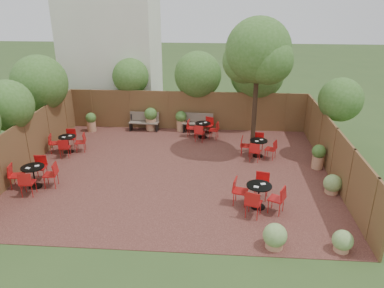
{
  "coord_description": "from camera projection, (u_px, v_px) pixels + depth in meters",
  "views": [
    {
      "loc": [
        1.63,
        -13.4,
        6.69
      ],
      "look_at": [
        0.59,
        0.5,
        1.0
      ],
      "focal_mm": 35.24,
      "sensor_mm": 36.0,
      "label": 1
    }
  ],
  "objects": [
    {
      "name": "ground",
      "position": [
        176.0,
        171.0,
        15.01
      ],
      "size": [
        80.0,
        80.0,
        0.0
      ],
      "primitive_type": "plane",
      "color": "#354F23",
      "rests_on": "ground"
    },
    {
      "name": "fence_right",
      "position": [
        334.0,
        153.0,
        14.22
      ],
      "size": [
        0.08,
        10.0,
        2.0
      ],
      "primitive_type": "cube",
      "color": "brown",
      "rests_on": "ground"
    },
    {
      "name": "planters",
      "position": [
        177.0,
        126.0,
        18.28
      ],
      "size": [
        11.03,
        4.58,
        1.17
      ],
      "color": "#B17B58",
      "rests_on": "courtyard_paving"
    },
    {
      "name": "courtyard_paving",
      "position": [
        176.0,
        171.0,
        15.01
      ],
      "size": [
        12.0,
        10.0,
        0.02
      ],
      "primitive_type": "cube",
      "color": "#3C1D18",
      "rests_on": "ground"
    },
    {
      "name": "courtyard_tree",
      "position": [
        258.0,
        55.0,
        15.23
      ],
      "size": [
        2.81,
        2.71,
        5.78
      ],
      "rotation": [
        0.0,
        0.0,
        0.19
      ],
      "color": "black",
      "rests_on": "courtyard_paving"
    },
    {
      "name": "park_bench_left",
      "position": [
        144.0,
        121.0,
        19.25
      ],
      "size": [
        1.52,
        0.54,
        0.93
      ],
      "rotation": [
        0.0,
        0.0,
        -0.04
      ],
      "color": "brown",
      "rests_on": "courtyard_paving"
    },
    {
      "name": "fence_back",
      "position": [
        187.0,
        111.0,
        19.25
      ],
      "size": [
        12.0,
        0.08,
        2.0
      ],
      "primitive_type": "cube",
      "color": "brown",
      "rests_on": "ground"
    },
    {
      "name": "low_shrubs",
      "position": [
        313.0,
        216.0,
        11.39
      ],
      "size": [
        3.08,
        3.92,
        0.73
      ],
      "color": "#B17B58",
      "rests_on": "courtyard_paving"
    },
    {
      "name": "bistro_tables",
      "position": [
        163.0,
        157.0,
        15.14
      ],
      "size": [
        9.98,
        7.92,
        0.94
      ],
      "color": "black",
      "rests_on": "courtyard_paving"
    },
    {
      "name": "neighbour_building",
      "position": [
        112.0,
        42.0,
        21.2
      ],
      "size": [
        5.0,
        4.0,
        8.0
      ],
      "primitive_type": "cube",
      "color": "silver",
      "rests_on": "ground"
    },
    {
      "name": "park_bench_right",
      "position": [
        198.0,
        122.0,
        19.05
      ],
      "size": [
        1.56,
        0.66,
        0.94
      ],
      "rotation": [
        0.0,
        0.0,
        -0.12
      ],
      "color": "brown",
      "rests_on": "courtyard_paving"
    },
    {
      "name": "overhang_foliage",
      "position": [
        143.0,
        86.0,
        16.96
      ],
      "size": [
        15.4,
        10.87,
        2.75
      ],
      "color": "#36601F",
      "rests_on": "ground"
    },
    {
      "name": "fence_left",
      "position": [
        27.0,
        144.0,
        15.05
      ],
      "size": [
        0.08,
        10.0,
        2.0
      ],
      "primitive_type": "cube",
      "color": "brown",
      "rests_on": "ground"
    }
  ]
}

